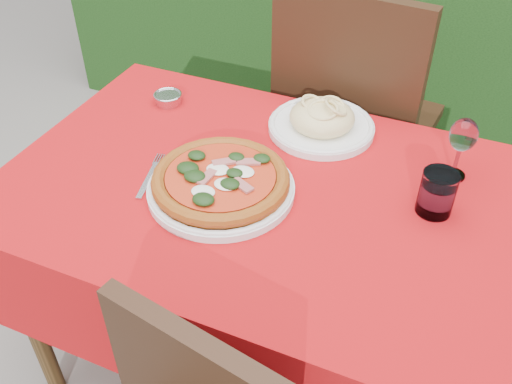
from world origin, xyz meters
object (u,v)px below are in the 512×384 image
at_px(pizza_plate, 221,182).
at_px(pasta_plate, 322,121).
at_px(steel_ramekin, 168,99).
at_px(wine_glass, 463,137).
at_px(water_glass, 437,195).
at_px(chair_far, 352,114).
at_px(fork, 148,180).

bearing_deg(pizza_plate, pasta_plate, 68.92).
bearing_deg(steel_ramekin, pizza_plate, -43.51).
height_order(pasta_plate, wine_glass, wine_glass).
height_order(water_glass, steel_ramekin, water_glass).
height_order(chair_far, fork, chair_far).
bearing_deg(pasta_plate, fork, -129.69).
bearing_deg(wine_glass, steel_ramekin, 178.43).
height_order(pasta_plate, water_glass, water_glass).
bearing_deg(pasta_plate, water_glass, -32.29).
distance_m(chair_far, steel_ramekin, 0.63).
relative_size(pizza_plate, fork, 1.99).
relative_size(chair_far, steel_ramekin, 13.65).
distance_m(pizza_plate, water_glass, 0.50).
bearing_deg(steel_ramekin, chair_far, 39.01).
relative_size(chair_far, fork, 5.35).
height_order(water_glass, wine_glass, wine_glass).
bearing_deg(fork, steel_ramekin, 98.83).
relative_size(pizza_plate, water_glass, 3.64).
xyz_separation_m(chair_far, pizza_plate, (-0.14, -0.70, 0.17)).
relative_size(pasta_plate, steel_ramekin, 3.79).
relative_size(fork, steel_ramekin, 2.55).
bearing_deg(pasta_plate, steel_ramekin, -174.85).
xyz_separation_m(pizza_plate, steel_ramekin, (-0.33, 0.31, -0.02)).
distance_m(pizza_plate, wine_glass, 0.59).
height_order(pizza_plate, steel_ramekin, pizza_plate).
xyz_separation_m(pasta_plate, wine_glass, (0.37, -0.06, 0.09)).
height_order(chair_far, pizza_plate, chair_far).
bearing_deg(pasta_plate, wine_glass, -9.97).
height_order(pizza_plate, pasta_plate, pasta_plate).
relative_size(pasta_plate, water_glass, 2.72).
xyz_separation_m(pizza_plate, fork, (-0.19, -0.03, -0.03)).
distance_m(water_glass, steel_ramekin, 0.83).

